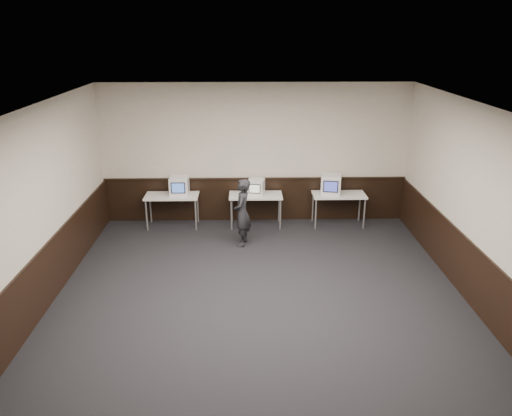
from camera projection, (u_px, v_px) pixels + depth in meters
The scene contains 17 objects.
floor at pixel (260, 307), 8.17m from camera, with size 8.00×8.00×0.00m, color black.
ceiling at pixel (261, 111), 7.08m from camera, with size 8.00×8.00×0.00m, color white.
back_wall at pixel (255, 154), 11.39m from camera, with size 7.00×7.00×0.00m, color beige.
front_wall at pixel (276, 399), 3.87m from camera, with size 7.00×7.00×0.00m, color beige.
left_wall at pixel (30, 218), 7.56m from camera, with size 8.00×8.00×0.00m, color beige.
right_wall at pixel (487, 214), 7.70m from camera, with size 8.00×8.00×0.00m, color beige.
wainscot_back at pixel (255, 200), 11.74m from camera, with size 6.98×0.04×1.00m, color black.
wainscot_left at pixel (42, 282), 7.93m from camera, with size 0.04×7.98×1.00m, color black.
wainscot_right at pixel (475, 278), 8.07m from camera, with size 0.04×7.98×1.00m, color black.
wainscot_rail at pixel (255, 179), 11.55m from camera, with size 6.98×0.06×0.04m, color black.
desk_left at pixel (172, 198), 11.29m from camera, with size 1.20×0.60×0.75m.
desk_center at pixel (256, 198), 11.33m from camera, with size 1.20×0.60×0.75m.
desk_right at pixel (339, 197), 11.36m from camera, with size 1.20×0.60×0.75m.
emac_left at pixel (179, 186), 11.22m from camera, with size 0.42×0.45×0.42m.
emac_center at pixel (256, 187), 11.25m from camera, with size 0.42×0.44×0.35m.
emac_right at pixel (331, 185), 11.28m from camera, with size 0.52×0.54×0.44m.
person at pixel (242, 213), 10.30m from camera, with size 0.52×0.34×1.43m, color black.
Camera 1 is at (-0.22, -7.13, 4.31)m, focal length 35.00 mm.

